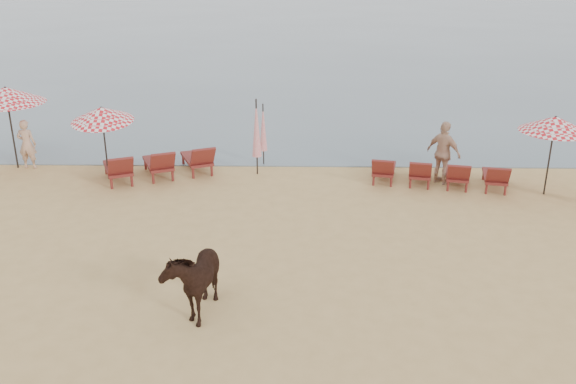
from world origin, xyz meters
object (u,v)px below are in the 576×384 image
object	(u,v)px
umbrella_open_left_b	(102,114)
umbrella_closed_right	(263,128)
lounger_cluster_left	(159,163)
umbrella_open_left_a	(6,95)
umbrella_closed_left	(257,128)
beachgoer_left	(27,144)
lounger_cluster_right	(439,172)
cow	(194,276)
beachgoer_right_b	(444,153)
umbrella_open_right	(555,124)

from	to	relation	value
umbrella_open_left_b	umbrella_closed_right	size ratio (longest dim) A/B	1.15
lounger_cluster_left	umbrella_open_left_a	world-z (taller)	umbrella_open_left_a
umbrella_closed_left	beachgoer_left	size ratio (longest dim) A/B	1.50
umbrella_closed_left	umbrella_closed_right	world-z (taller)	umbrella_closed_left
lounger_cluster_right	umbrella_closed_right	bearing A→B (deg)	172.28
umbrella_closed_right	beachgoer_left	bearing A→B (deg)	-176.51
cow	beachgoer_right_b	size ratio (longest dim) A/B	0.94
beachgoer_right_b	umbrella_open_left_b	bearing A→B (deg)	43.46
umbrella_open_left_a	umbrella_closed_left	bearing A→B (deg)	-11.40
umbrella_closed_left	beachgoer_right_b	world-z (taller)	umbrella_closed_left
beachgoer_left	beachgoer_right_b	xyz separation A→B (m)	(13.05, -1.13, 0.16)
cow	umbrella_open_right	bearing A→B (deg)	42.44
umbrella_open_left_b	umbrella_open_right	xyz separation A→B (m)	(13.04, -1.04, 0.06)
lounger_cluster_right	umbrella_closed_left	distance (m)	5.68
umbrella_open_left_b	beachgoer_left	world-z (taller)	umbrella_open_left_b
umbrella_open_right	cow	xyz separation A→B (m)	(-9.18, -6.43, -1.35)
cow	beachgoer_left	size ratio (longest dim) A/B	1.12
lounger_cluster_right	beachgoer_left	bearing A→B (deg)	-174.98
lounger_cluster_right	umbrella_open_left_a	xyz separation A→B (m)	(-13.31, 1.36, 1.97)
lounger_cluster_left	umbrella_open_left_a	distance (m)	5.25
lounger_cluster_right	cow	world-z (taller)	cow
umbrella_closed_right	beachgoer_left	distance (m)	7.59
umbrella_open_left_a	beachgoer_right_b	distance (m)	13.58
lounger_cluster_left	umbrella_open_left_b	xyz separation A→B (m)	(-1.59, -0.11, 1.56)
umbrella_closed_left	beachgoer_left	distance (m)	7.45
lounger_cluster_left	cow	size ratio (longest dim) A/B	2.03
umbrella_closed_left	lounger_cluster_right	bearing A→B (deg)	-9.67
umbrella_open_left_a	umbrella_open_left_b	distance (m)	3.39
beachgoer_left	beachgoer_right_b	world-z (taller)	beachgoer_right_b
umbrella_closed_left	beachgoer_right_b	xyz separation A→B (m)	(5.64, -0.72, -0.52)
umbrella_closed_right	beachgoer_right_b	world-z (taller)	umbrella_closed_right
lounger_cluster_left	umbrella_closed_right	bearing A→B (deg)	-0.14
lounger_cluster_right	umbrella_open_right	xyz separation A→B (m)	(2.96, -0.62, 1.68)
lounger_cluster_right	beachgoer_right_b	bearing A→B (deg)	68.04
umbrella_open_right	cow	bearing A→B (deg)	-135.49
lounger_cluster_left	cow	bearing A→B (deg)	-95.69
umbrella_closed_right	beachgoer_right_b	xyz separation A→B (m)	(5.49, -1.59, -0.30)
lounger_cluster_right	umbrella_open_left_a	bearing A→B (deg)	-174.84
umbrella_open_left_a	umbrella_closed_left	world-z (taller)	umbrella_open_left_a
umbrella_open_right	lounger_cluster_left	bearing A→B (deg)	-176.21
umbrella_open_left_a	umbrella_closed_left	distance (m)	7.88
lounger_cluster_right	cow	size ratio (longest dim) A/B	2.30
umbrella_closed_right	umbrella_closed_left	bearing A→B (deg)	-99.97
umbrella_open_right	umbrella_closed_right	distance (m)	8.69
umbrella_open_left_a	cow	bearing A→B (deg)	-58.16
umbrella_open_right	umbrella_open_left_b	bearing A→B (deg)	-175.03
lounger_cluster_left	umbrella_open_right	size ratio (longest dim) A/B	1.56
cow	beachgoer_right_b	distance (m)	9.67
lounger_cluster_right	umbrella_open_left_a	world-z (taller)	umbrella_open_left_a
umbrella_open_left_a	umbrella_open_right	xyz separation A→B (m)	(16.27, -1.98, -0.29)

